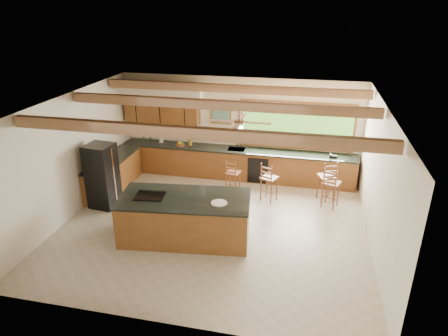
# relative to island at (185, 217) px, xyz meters

# --- Properties ---
(ground) EXTENTS (7.20, 7.20, 0.00)m
(ground) POSITION_rel_island_xyz_m (0.51, 0.62, -0.51)
(ground) COLOR #B8AA98
(ground) RESTS_ON ground
(room_shell) EXTENTS (7.27, 6.54, 3.02)m
(room_shell) POSITION_rel_island_xyz_m (0.34, 1.27, 1.71)
(room_shell) COLOR beige
(room_shell) RESTS_ON ground
(counter_run) EXTENTS (7.12, 3.10, 1.22)m
(counter_run) POSITION_rel_island_xyz_m (-0.31, 3.14, -0.04)
(counter_run) COLOR brown
(counter_run) RESTS_ON ground
(island) EXTENTS (3.04, 1.69, 1.03)m
(island) POSITION_rel_island_xyz_m (0.00, 0.00, 0.00)
(island) COLOR brown
(island) RESTS_ON ground
(refrigerator) EXTENTS (0.73, 0.71, 1.70)m
(refrigerator) POSITION_rel_island_xyz_m (-2.54, 1.02, 0.34)
(refrigerator) COLOR black
(refrigerator) RESTS_ON ground
(bar_stool_a) EXTENTS (0.43, 0.43, 1.00)m
(bar_stool_a) POSITION_rel_island_xyz_m (0.61, 2.44, 0.09)
(bar_stool_a) COLOR brown
(bar_stool_a) RESTS_ON ground
(bar_stool_b) EXTENTS (0.52, 0.52, 1.11)m
(bar_stool_b) POSITION_rel_island_xyz_m (1.65, 2.16, 0.15)
(bar_stool_b) COLOR brown
(bar_stool_b) RESTS_ON ground
(bar_stool_c) EXTENTS (0.52, 0.52, 1.13)m
(bar_stool_c) POSITION_rel_island_xyz_m (3.26, 2.16, 0.16)
(bar_stool_c) COLOR brown
(bar_stool_c) RESTS_ON ground
(bar_stool_d) EXTENTS (0.54, 0.54, 1.17)m
(bar_stool_d) POSITION_rel_island_xyz_m (3.15, 2.50, 0.18)
(bar_stool_d) COLOR brown
(bar_stool_d) RESTS_ON ground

